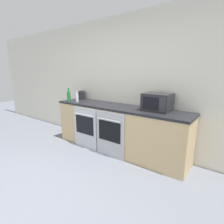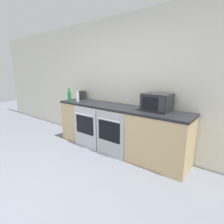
{
  "view_description": "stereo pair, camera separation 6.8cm",
  "coord_description": "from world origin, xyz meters",
  "px_view_note": "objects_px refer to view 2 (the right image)",
  "views": [
    {
      "loc": [
        1.89,
        -0.72,
        1.54
      ],
      "look_at": [
        -0.13,
        1.95,
        0.76
      ],
      "focal_mm": 28.0,
      "sensor_mm": 36.0,
      "label": 1
    },
    {
      "loc": [
        1.94,
        -0.68,
        1.54
      ],
      "look_at": [
        -0.13,
        1.95,
        0.76
      ],
      "focal_mm": 28.0,
      "sensor_mm": 36.0,
      "label": 2
    }
  ],
  "objects_px": {
    "microwave": "(157,102)",
    "oven_right": "(109,134)",
    "bottle_green": "(69,96)",
    "bottle_clear": "(78,97)",
    "kettle": "(83,95)",
    "oven_left": "(85,128)"
  },
  "relations": [
    {
      "from": "oven_left",
      "to": "oven_right",
      "type": "bearing_deg",
      "value": 0.0
    },
    {
      "from": "bottle_green",
      "to": "oven_right",
      "type": "bearing_deg",
      "value": -4.48
    },
    {
      "from": "bottle_green",
      "to": "bottle_clear",
      "type": "relative_size",
      "value": 1.27
    },
    {
      "from": "microwave",
      "to": "oven_right",
      "type": "bearing_deg",
      "value": -150.96
    },
    {
      "from": "bottle_green",
      "to": "bottle_clear",
      "type": "xyz_separation_m",
      "value": [
        0.17,
        0.08,
        -0.03
      ]
    },
    {
      "from": "oven_right",
      "to": "microwave",
      "type": "relative_size",
      "value": 1.9
    },
    {
      "from": "oven_left",
      "to": "bottle_clear",
      "type": "height_order",
      "value": "bottle_clear"
    },
    {
      "from": "bottle_clear",
      "to": "kettle",
      "type": "distance_m",
      "value": 0.36
    },
    {
      "from": "microwave",
      "to": "bottle_green",
      "type": "distance_m",
      "value": 1.93
    },
    {
      "from": "oven_right",
      "to": "microwave",
      "type": "distance_m",
      "value": 1.01
    },
    {
      "from": "microwave",
      "to": "bottle_green",
      "type": "xyz_separation_m",
      "value": [
        -1.91,
        -0.3,
        -0.03
      ]
    },
    {
      "from": "kettle",
      "to": "oven_right",
      "type": "bearing_deg",
      "value": -21.87
    },
    {
      "from": "oven_left",
      "to": "oven_right",
      "type": "relative_size",
      "value": 1.0
    },
    {
      "from": "oven_right",
      "to": "bottle_clear",
      "type": "xyz_separation_m",
      "value": [
        -1.03,
        0.18,
        0.56
      ]
    },
    {
      "from": "microwave",
      "to": "kettle",
      "type": "relative_size",
      "value": 2.18
    },
    {
      "from": "oven_right",
      "to": "microwave",
      "type": "height_order",
      "value": "microwave"
    },
    {
      "from": "oven_left",
      "to": "bottle_green",
      "type": "bearing_deg",
      "value": 170.63
    },
    {
      "from": "oven_left",
      "to": "kettle",
      "type": "bearing_deg",
      "value": 140.06
    },
    {
      "from": "kettle",
      "to": "oven_left",
      "type": "bearing_deg",
      "value": -39.94
    },
    {
      "from": "oven_right",
      "to": "bottle_green",
      "type": "distance_m",
      "value": 1.34
    },
    {
      "from": "bottle_clear",
      "to": "kettle",
      "type": "bearing_deg",
      "value": 120.33
    },
    {
      "from": "oven_left",
      "to": "microwave",
      "type": "bearing_deg",
      "value": 16.31
    }
  ]
}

